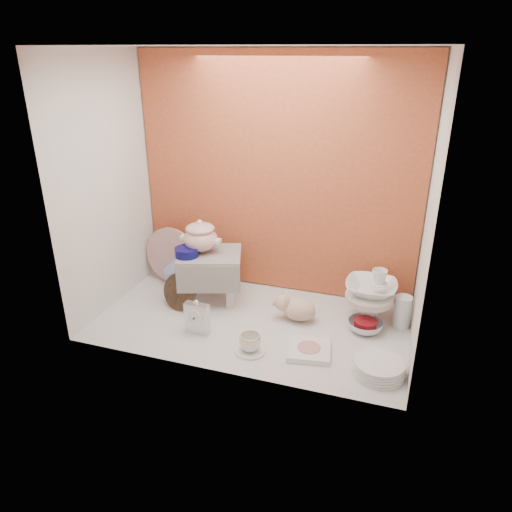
# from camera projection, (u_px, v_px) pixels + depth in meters

# --- Properties ---
(ground) EXTENTS (1.80, 1.80, 0.00)m
(ground) POSITION_uv_depth(u_px,v_px,m) (252.00, 322.00, 2.83)
(ground) COLOR silver
(ground) RESTS_ON ground
(niche_shell) EXTENTS (1.86, 1.03, 1.53)m
(niche_shell) POSITION_uv_depth(u_px,v_px,m) (262.00, 159.00, 2.61)
(niche_shell) COLOR #C94E32
(niche_shell) RESTS_ON ground
(step_stool) EXTENTS (0.47, 0.43, 0.32)m
(step_stool) POSITION_uv_depth(u_px,v_px,m) (211.00, 276.00, 3.02)
(step_stool) COLOR silver
(step_stool) RESTS_ON ground
(soup_tureen) EXTENTS (0.29, 0.29, 0.21)m
(soup_tureen) POSITION_uv_depth(u_px,v_px,m) (200.00, 236.00, 2.94)
(soup_tureen) COLOR white
(soup_tureen) RESTS_ON step_stool
(cobalt_bowl) EXTENTS (0.16, 0.16, 0.05)m
(cobalt_bowl) POSITION_uv_depth(u_px,v_px,m) (187.00, 252.00, 2.90)
(cobalt_bowl) COLOR #0B0A51
(cobalt_bowl) RESTS_ON step_stool
(floral_platter) EXTENTS (0.39, 0.09, 0.39)m
(floral_platter) POSITION_uv_depth(u_px,v_px,m) (171.00, 256.00, 3.24)
(floral_platter) COLOR silver
(floral_platter) RESTS_ON ground
(blue_white_vase) EXTENTS (0.26, 0.26, 0.22)m
(blue_white_vase) POSITION_uv_depth(u_px,v_px,m) (177.00, 268.00, 3.26)
(blue_white_vase) COLOR silver
(blue_white_vase) RESTS_ON ground
(lacquer_tray) EXTENTS (0.25, 0.13, 0.23)m
(lacquer_tray) POSITION_uv_depth(u_px,v_px,m) (180.00, 292.00, 2.93)
(lacquer_tray) COLOR black
(lacquer_tray) RESTS_ON ground
(mantel_clock) EXTENTS (0.14, 0.06, 0.21)m
(mantel_clock) POSITION_uv_depth(u_px,v_px,m) (197.00, 317.00, 2.68)
(mantel_clock) COLOR silver
(mantel_clock) RESTS_ON ground
(plush_pig) EXTENTS (0.29, 0.24, 0.15)m
(plush_pig) POSITION_uv_depth(u_px,v_px,m) (299.00, 309.00, 2.81)
(plush_pig) COLOR tan
(plush_pig) RESTS_ON ground
(teacup_saucer) EXTENTS (0.20, 0.20, 0.01)m
(teacup_saucer) POSITION_uv_depth(u_px,v_px,m) (250.00, 350.00, 2.55)
(teacup_saucer) COLOR white
(teacup_saucer) RESTS_ON ground
(gold_rim_teacup) EXTENTS (0.12, 0.12, 0.09)m
(gold_rim_teacup) POSITION_uv_depth(u_px,v_px,m) (250.00, 342.00, 2.53)
(gold_rim_teacup) COLOR white
(gold_rim_teacup) RESTS_ON teacup_saucer
(lattice_dish) EXTENTS (0.26, 0.26, 0.03)m
(lattice_dish) POSITION_uv_depth(u_px,v_px,m) (309.00, 350.00, 2.53)
(lattice_dish) COLOR white
(lattice_dish) RESTS_ON ground
(dinner_plate_stack) EXTENTS (0.33, 0.33, 0.07)m
(dinner_plate_stack) POSITION_uv_depth(u_px,v_px,m) (379.00, 367.00, 2.36)
(dinner_plate_stack) COLOR white
(dinner_plate_stack) RESTS_ON ground
(crystal_bowl) EXTENTS (0.24, 0.24, 0.06)m
(crystal_bowl) POSITION_uv_depth(u_px,v_px,m) (365.00, 326.00, 2.72)
(crystal_bowl) COLOR silver
(crystal_bowl) RESTS_ON ground
(clear_glass_vase) EXTENTS (0.11, 0.11, 0.19)m
(clear_glass_vase) POSITION_uv_depth(u_px,v_px,m) (402.00, 312.00, 2.74)
(clear_glass_vase) COLOR silver
(clear_glass_vase) RESTS_ON ground
(porcelain_tower) EXTENTS (0.38, 0.38, 0.34)m
(porcelain_tower) POSITION_uv_depth(u_px,v_px,m) (370.00, 294.00, 2.78)
(porcelain_tower) COLOR white
(porcelain_tower) RESTS_ON ground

